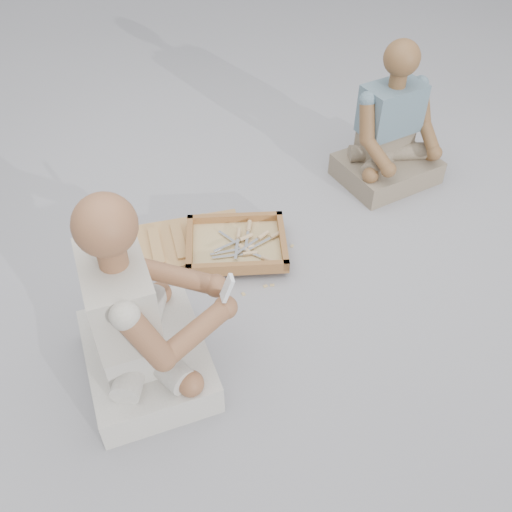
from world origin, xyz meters
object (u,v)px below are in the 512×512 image
object	(u,v)px
tool_tray	(236,244)
companion	(391,137)
craftsman	(138,323)
carved_panel	(192,242)

from	to	relation	value
tool_tray	companion	bearing A→B (deg)	19.59
craftsman	companion	xyz separation A→B (m)	(1.55, 0.93, -0.04)
carved_panel	tool_tray	bearing A→B (deg)	-33.69
companion	craftsman	bearing A→B (deg)	19.29
carved_panel	companion	xyz separation A→B (m)	(1.20, 0.22, 0.25)
carved_panel	craftsman	bearing A→B (deg)	-116.30
carved_panel	tool_tray	distance (m)	0.24
tool_tray	craftsman	bearing A→B (deg)	-133.85
tool_tray	craftsman	distance (m)	0.83
craftsman	carved_panel	bearing A→B (deg)	151.24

